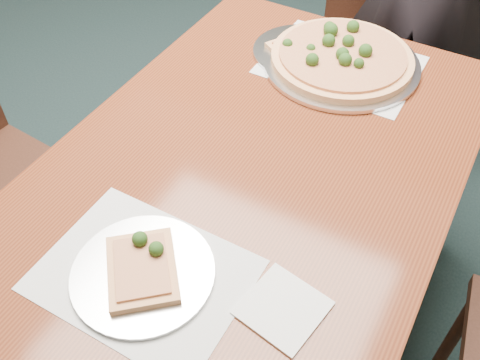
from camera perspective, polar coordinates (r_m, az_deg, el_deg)
The scene contains 9 objects.
ground at distance 2.15m, azimuth -5.16°, elevation -2.80°, with size 8.00×8.00×0.00m, color black.
dining_table at distance 1.28m, azimuth 0.00°, elevation -2.81°, with size 0.90×1.50×0.75m.
chair_far at distance 2.24m, azimuth 14.23°, elevation 15.45°, with size 0.52×0.52×0.91m.
placemat_main at distance 1.58m, azimuth 10.70°, elevation 11.98°, with size 0.42×0.32×0.00m, color white.
placemat_near at distance 1.07m, azimuth -10.27°, elevation -9.92°, with size 0.40×0.30×0.00m, color white.
pizza_pan at distance 1.57m, azimuth 10.79°, elevation 12.67°, with size 0.44×0.44×0.07m.
slice_plate_near at distance 1.06m, azimuth -10.32°, elevation -9.45°, with size 0.28×0.28×0.06m.
slice_plate_far at distance 1.61m, azimuth 6.52°, elevation 13.65°, with size 0.28×0.28×0.06m.
napkin at distance 1.02m, azimuth 4.61°, elevation -13.45°, with size 0.14×0.14×0.01m, color white.
Camera 1 is at (0.85, -1.11, 1.64)m, focal length 40.00 mm.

